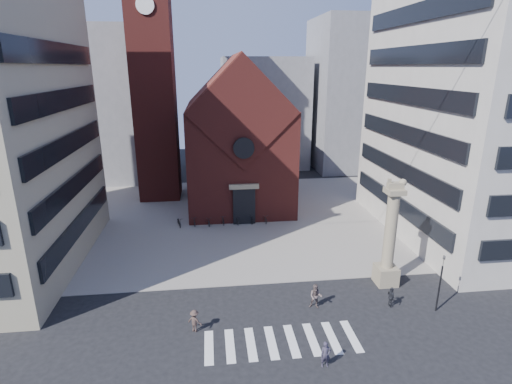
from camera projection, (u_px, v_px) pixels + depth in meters
ground at (266, 314)px, 27.84m from camera, size 120.00×120.00×0.00m
piazza at (243, 217)px, 45.83m from camera, size 46.00×30.00×0.05m
zebra_crossing at (282, 341)px, 25.06m from camera, size 10.20×3.20×0.01m
church at (238, 139)px, 49.15m from camera, size 12.00×16.65×18.00m
campanile at (153, 73)px, 48.50m from camera, size 5.50×5.50×31.20m
building_right at (504, 72)px, 37.12m from camera, size 18.00×22.00×32.00m
bg_block_left at (98, 105)px, 60.15m from camera, size 16.00×14.00×22.00m
bg_block_mid at (264, 112)px, 68.44m from camera, size 14.00×12.00×18.00m
bg_block_right at (361, 95)px, 66.51m from camera, size 16.00×14.00×24.00m
lion_column at (389, 244)px, 30.78m from camera, size 1.63×1.60×8.68m
traffic_light at (440, 282)px, 27.56m from camera, size 0.13×0.16×4.30m
pedestrian_0 at (326, 355)px, 22.76m from camera, size 0.59×0.39×1.60m
pedestrian_1 at (316, 296)px, 28.32m from camera, size 1.07×0.95×1.83m
pedestrian_2 at (391, 297)px, 28.50m from camera, size 0.39×0.91×1.54m
pedestrian_3 at (195, 321)px, 25.84m from camera, size 1.15×0.96×1.54m
scooter_0 at (179, 222)px, 43.00m from camera, size 1.05×1.96×0.98m
scooter_1 at (194, 221)px, 43.16m from camera, size 0.90×1.87×1.08m
scooter_2 at (208, 220)px, 43.35m from camera, size 1.05×1.96×0.98m
scooter_3 at (222, 219)px, 43.51m from camera, size 0.90×1.87×1.08m
scooter_4 at (236, 219)px, 43.70m from camera, size 1.05×1.96×0.98m
scooter_5 at (250, 218)px, 43.85m from camera, size 0.90×1.87×1.08m
scooter_6 at (264, 218)px, 44.05m from camera, size 1.05×1.96×0.98m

